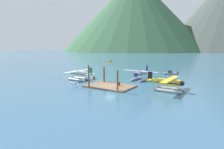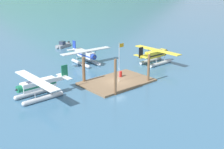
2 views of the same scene
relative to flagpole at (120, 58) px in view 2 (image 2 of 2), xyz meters
name	(u,v)px [view 2 (image 2 of 2)]	position (x,y,z in m)	size (l,w,h in m)	color
ground_plane	(117,83)	(-0.17, 0.43, -4.12)	(1200.00, 1200.00, 0.00)	#38607F
dock_platform	(117,82)	(-0.17, 0.43, -3.97)	(10.81, 7.16, 0.30)	brown
piling_near_left	(115,77)	(-3.61, -3.05, -1.52)	(0.36, 0.36, 5.19)	brown
piling_near_right	(149,69)	(3.75, -2.57, -1.87)	(0.38, 0.38, 4.49)	brown
piling_far_left	(84,70)	(-4.12, 3.71, -2.04)	(0.47, 0.47, 4.15)	brown
flagpole	(120,58)	(0.00, 0.00, 0.00)	(0.95, 0.10, 6.15)	silver
fuel_drum	(120,74)	(1.64, 1.62, -3.38)	(0.62, 0.62, 0.88)	#AD1E19
mooring_buoy	(37,84)	(-10.36, 7.32, -3.72)	(0.79, 0.79, 0.79)	orange
seaplane_white_port_fwd	(38,87)	(-12.17, 2.98, -2.54)	(7.98, 10.40, 3.84)	#B7BABF
seaplane_silver_bow_right	(86,56)	(2.36, 12.15, -2.54)	(10.46, 7.98, 3.84)	#B7BABF
seaplane_yellow_stbd_fwd	(156,56)	(12.67, 3.56, -2.54)	(7.98, 10.41, 3.84)	#B7BABF
boat_grey_open_north	(63,45)	(6.56, 27.36, -3.63)	(4.64, 2.94, 1.50)	gray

